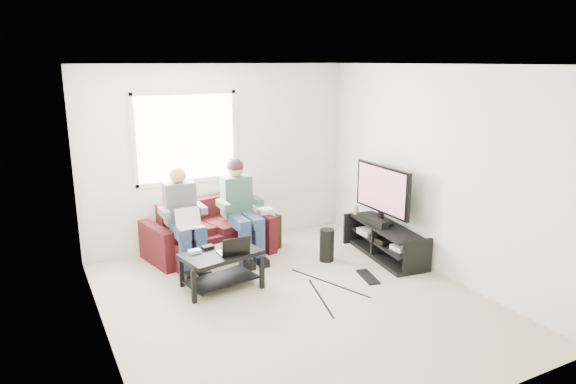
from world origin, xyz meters
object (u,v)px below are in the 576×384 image
at_px(coffee_table, 221,262).
at_px(tv, 382,191).
at_px(sofa, 208,235).
at_px(subwoofer, 327,245).
at_px(tv_stand, 384,243).
at_px(end_table, 265,231).

relative_size(coffee_table, tv, 0.90).
bearing_deg(sofa, coffee_table, -100.98).
bearing_deg(subwoofer, sofa, 143.97).
distance_m(coffee_table, tv_stand, 2.35).
height_order(subwoofer, end_table, end_table).
bearing_deg(subwoofer, coffee_table, -174.82).
bearing_deg(tv_stand, coffee_table, 177.39).
height_order(sofa, tv, tv).
distance_m(tv_stand, subwoofer, 0.82).
bearing_deg(tv, coffee_table, 179.84).
bearing_deg(subwoofer, tv_stand, -17.63).
height_order(coffee_table, tv_stand, tv_stand).
bearing_deg(end_table, coffee_table, -137.06).
xyz_separation_m(coffee_table, end_table, (1.03, 0.96, -0.06)).
bearing_deg(coffee_table, tv_stand, -2.61).
xyz_separation_m(sofa, tv_stand, (2.12, -1.22, -0.08)).
distance_m(coffee_table, subwoofer, 1.57).
bearing_deg(tv_stand, sofa, 150.02).
height_order(tv_stand, subwoofer, tv_stand).
bearing_deg(coffee_table, sofa, 79.02).
bearing_deg(end_table, tv_stand, -38.96).
relative_size(tv, end_table, 1.85).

